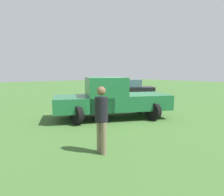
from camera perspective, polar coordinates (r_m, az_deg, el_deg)
ground_plane at (r=9.18m, az=0.28°, el=-5.45°), size 80.00×80.00×0.00m
pickup_truck at (r=8.83m, az=-0.81°, el=0.20°), size 3.77×5.30×1.81m
sedan_near at (r=16.79m, az=4.10°, el=2.58°), size 4.19×4.70×1.45m
person_bystander at (r=4.98m, az=-3.01°, el=-5.18°), size 0.34×0.33×1.68m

